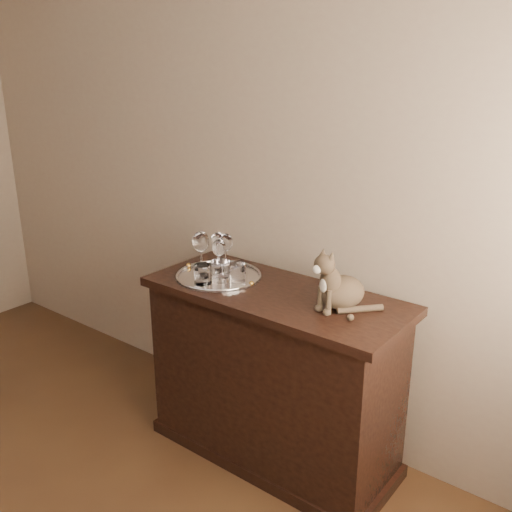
{
  "coord_description": "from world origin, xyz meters",
  "views": [
    {
      "loc": [
        1.96,
        0.05,
        1.81
      ],
      "look_at": [
        0.49,
        1.95,
        0.99
      ],
      "focal_mm": 40.0,
      "sensor_mm": 36.0,
      "label": 1
    }
  ],
  "objects_px": {
    "tray": "(219,277)",
    "tumbler_c": "(238,272)",
    "sideboard": "(274,376)",
    "wine_glass_c": "(201,253)",
    "tumbler_a": "(221,271)",
    "tumbler_b": "(203,274)",
    "wine_glass_a": "(218,250)",
    "wine_glass_b": "(226,252)",
    "cat": "(342,277)",
    "wine_glass_d": "(219,257)"
  },
  "relations": [
    {
      "from": "tray",
      "to": "tumbler_c",
      "type": "relative_size",
      "value": 4.77
    },
    {
      "from": "sideboard",
      "to": "wine_glass_c",
      "type": "height_order",
      "value": "wine_glass_c"
    },
    {
      "from": "tumbler_a",
      "to": "wine_glass_c",
      "type": "bearing_deg",
      "value": 176.23
    },
    {
      "from": "sideboard",
      "to": "tumbler_c",
      "type": "bearing_deg",
      "value": -174.95
    },
    {
      "from": "tumbler_a",
      "to": "tumbler_b",
      "type": "xyz_separation_m",
      "value": [
        -0.04,
        -0.08,
        -0.0
      ]
    },
    {
      "from": "sideboard",
      "to": "wine_glass_a",
      "type": "bearing_deg",
      "value": 170.96
    },
    {
      "from": "sideboard",
      "to": "tumbler_b",
      "type": "bearing_deg",
      "value": -155.16
    },
    {
      "from": "wine_glass_c",
      "to": "tumbler_c",
      "type": "bearing_deg",
      "value": 10.81
    },
    {
      "from": "tumbler_a",
      "to": "sideboard",
      "type": "bearing_deg",
      "value": 13.47
    },
    {
      "from": "tray",
      "to": "wine_glass_b",
      "type": "distance_m",
      "value": 0.13
    },
    {
      "from": "tray",
      "to": "wine_glass_c",
      "type": "xyz_separation_m",
      "value": [
        -0.08,
        -0.03,
        0.11
      ]
    },
    {
      "from": "wine_glass_b",
      "to": "cat",
      "type": "bearing_deg",
      "value": -2.74
    },
    {
      "from": "wine_glass_a",
      "to": "wine_glass_d",
      "type": "height_order",
      "value": "wine_glass_a"
    },
    {
      "from": "tumbler_c",
      "to": "cat",
      "type": "height_order",
      "value": "cat"
    },
    {
      "from": "wine_glass_b",
      "to": "tumbler_b",
      "type": "distance_m",
      "value": 0.21
    },
    {
      "from": "tumbler_a",
      "to": "tumbler_b",
      "type": "bearing_deg",
      "value": -118.01
    },
    {
      "from": "wine_glass_b",
      "to": "wine_glass_c",
      "type": "bearing_deg",
      "value": -113.45
    },
    {
      "from": "sideboard",
      "to": "wine_glass_d",
      "type": "relative_size",
      "value": 6.89
    },
    {
      "from": "sideboard",
      "to": "tumbler_a",
      "type": "xyz_separation_m",
      "value": [
        -0.26,
        -0.06,
        0.48
      ]
    },
    {
      "from": "sideboard",
      "to": "tumbler_c",
      "type": "xyz_separation_m",
      "value": [
        -0.2,
        -0.02,
        0.47
      ]
    },
    {
      "from": "tumbler_a",
      "to": "tray",
      "type": "bearing_deg",
      "value": 142.03
    },
    {
      "from": "wine_glass_c",
      "to": "cat",
      "type": "distance_m",
      "value": 0.71
    },
    {
      "from": "wine_glass_a",
      "to": "tumbler_c",
      "type": "height_order",
      "value": "wine_glass_a"
    },
    {
      "from": "wine_glass_a",
      "to": "wine_glass_c",
      "type": "relative_size",
      "value": 0.85
    },
    {
      "from": "tray",
      "to": "tumbler_c",
      "type": "height_order",
      "value": "tumbler_c"
    },
    {
      "from": "wine_glass_b",
      "to": "wine_glass_a",
      "type": "bearing_deg",
      "value": -177.56
    },
    {
      "from": "wine_glass_b",
      "to": "wine_glass_c",
      "type": "height_order",
      "value": "wine_glass_c"
    },
    {
      "from": "wine_glass_c",
      "to": "wine_glass_d",
      "type": "distance_m",
      "value": 0.09
    },
    {
      "from": "wine_glass_b",
      "to": "tumbler_b",
      "type": "height_order",
      "value": "wine_glass_b"
    },
    {
      "from": "tumbler_b",
      "to": "tumbler_c",
      "type": "distance_m",
      "value": 0.16
    },
    {
      "from": "wine_glass_a",
      "to": "wine_glass_d",
      "type": "relative_size",
      "value": 1.03
    },
    {
      "from": "wine_glass_d",
      "to": "cat",
      "type": "xyz_separation_m",
      "value": [
        0.63,
        0.04,
        0.04
      ]
    },
    {
      "from": "tumbler_c",
      "to": "cat",
      "type": "relative_size",
      "value": 0.32
    },
    {
      "from": "tray",
      "to": "tumbler_a",
      "type": "bearing_deg",
      "value": -37.97
    },
    {
      "from": "wine_glass_b",
      "to": "cat",
      "type": "xyz_separation_m",
      "value": [
        0.65,
        -0.03,
        0.03
      ]
    },
    {
      "from": "tumbler_a",
      "to": "cat",
      "type": "relative_size",
      "value": 0.36
    },
    {
      "from": "wine_glass_d",
      "to": "wine_glass_a",
      "type": "bearing_deg",
      "value": 134.8
    },
    {
      "from": "sideboard",
      "to": "wine_glass_b",
      "type": "xyz_separation_m",
      "value": [
        -0.34,
        0.06,
        0.52
      ]
    },
    {
      "from": "tumbler_b",
      "to": "sideboard",
      "type": "bearing_deg",
      "value": 24.84
    },
    {
      "from": "tumbler_b",
      "to": "cat",
      "type": "distance_m",
      "value": 0.64
    },
    {
      "from": "tray",
      "to": "wine_glass_d",
      "type": "xyz_separation_m",
      "value": [
        -0.01,
        0.02,
        0.09
      ]
    },
    {
      "from": "sideboard",
      "to": "tumbler_c",
      "type": "distance_m",
      "value": 0.51
    },
    {
      "from": "wine_glass_d",
      "to": "cat",
      "type": "distance_m",
      "value": 0.63
    },
    {
      "from": "wine_glass_b",
      "to": "tumbler_a",
      "type": "xyz_separation_m",
      "value": [
        0.08,
        -0.13,
        -0.04
      ]
    },
    {
      "from": "wine_glass_c",
      "to": "cat",
      "type": "relative_size",
      "value": 0.79
    },
    {
      "from": "wine_glass_a",
      "to": "tumbler_b",
      "type": "distance_m",
      "value": 0.22
    },
    {
      "from": "wine_glass_b",
      "to": "tumbler_a",
      "type": "height_order",
      "value": "wine_glass_b"
    },
    {
      "from": "sideboard",
      "to": "tumbler_a",
      "type": "bearing_deg",
      "value": -166.53
    },
    {
      "from": "wine_glass_b",
      "to": "tumbler_b",
      "type": "relative_size",
      "value": 2.02
    },
    {
      "from": "tray",
      "to": "cat",
      "type": "relative_size",
      "value": 1.51
    }
  ]
}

